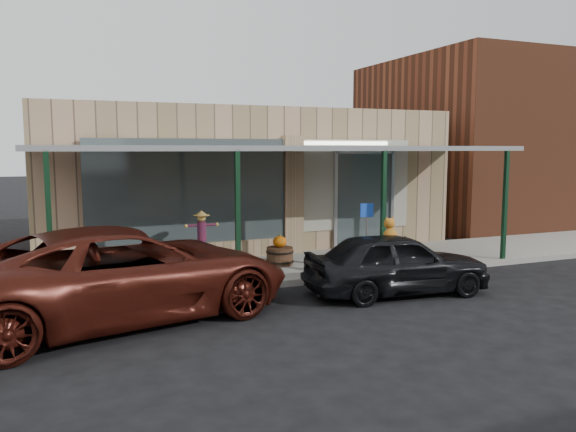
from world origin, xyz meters
name	(u,v)px	position (x,y,z in m)	size (l,w,h in m)	color
ground	(361,307)	(0.00, 0.00, 0.00)	(120.00, 120.00, 0.00)	black
sidewalk	(290,267)	(0.00, 3.60, 0.07)	(40.00, 3.20, 0.15)	gray
storefront	(236,178)	(0.00, 8.16, 2.09)	(12.00, 6.25, 4.20)	tan
awning	(291,150)	(0.00, 3.56, 3.01)	(12.00, 3.00, 3.04)	gray
block_buildings_near	(282,128)	(2.01, 9.20, 3.77)	(61.00, 8.00, 8.00)	brown
barrel_scarecrow	(202,248)	(-2.14, 4.04, 0.63)	(0.81, 0.72, 1.41)	#4B2B1E
barrel_pumpkin	(280,254)	(-0.25, 3.65, 0.43)	(0.71, 0.71, 0.78)	#4B2B1E
handicap_sign	(367,227)	(1.50, 2.40, 1.18)	(0.33, 0.07, 1.59)	gray
parked_sedan	(396,263)	(1.18, 0.59, 0.67)	(4.01, 1.91, 1.54)	black
car_maroon	(124,273)	(-4.29, 0.93, 0.84)	(2.79, 6.04, 1.68)	#43140D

